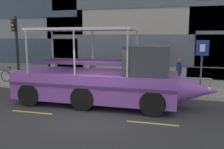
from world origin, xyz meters
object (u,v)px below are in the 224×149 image
object	(u,v)px
leaned_bicycle	(13,76)
pedestrian_mid_right	(93,69)
pedestrian_near_bow	(179,71)
pedestrian_mid_left	(133,71)
pedestrian_near_stern	(54,68)
parking_sign	(202,58)
traffic_light_pole	(16,43)
duck_tour_boat	(107,80)

from	to	relation	value
leaned_bicycle	pedestrian_mid_right	distance (m)	5.20
pedestrian_near_bow	pedestrian_mid_left	size ratio (longest dim) A/B	1.04
leaned_bicycle	pedestrian_near_stern	world-z (taller)	pedestrian_near_stern
parking_sign	pedestrian_mid_left	xyz separation A→B (m)	(-3.51, 0.40, -0.85)
traffic_light_pole	duck_tour_boat	distance (m)	6.99
parking_sign	duck_tour_boat	world-z (taller)	duck_tour_boat
parking_sign	pedestrian_near_stern	bearing A→B (deg)	176.55
traffic_light_pole	leaned_bicycle	size ratio (longest dim) A/B	2.31
parking_sign	pedestrian_near_stern	xyz separation A→B (m)	(-8.40, 0.51, -0.88)
traffic_light_pole	pedestrian_mid_right	bearing A→B (deg)	9.41
leaned_bicycle	traffic_light_pole	bearing A→B (deg)	-22.63
parking_sign	pedestrian_mid_left	bearing A→B (deg)	173.49
pedestrian_near_bow	pedestrian_mid_left	distance (m)	2.51
traffic_light_pole	parking_sign	xyz separation A→B (m)	(10.52, 0.09, -0.64)
traffic_light_pole	leaned_bicycle	bearing A→B (deg)	157.37
traffic_light_pole	pedestrian_mid_right	size ratio (longest dim) A/B	2.53
pedestrian_mid_right	pedestrian_near_stern	size ratio (longest dim) A/B	1.03
pedestrian_near_stern	pedestrian_mid_right	bearing A→B (deg)	3.82
traffic_light_pole	leaned_bicycle	xyz separation A→B (m)	(-0.59, 0.25, -2.06)
parking_sign	leaned_bicycle	size ratio (longest dim) A/B	1.52
pedestrian_mid_left	pedestrian_mid_right	bearing A→B (deg)	173.75
parking_sign	duck_tour_boat	xyz separation A→B (m)	(-4.14, -2.51, -0.87)
parking_sign	leaned_bicycle	distance (m)	11.20
parking_sign	duck_tour_boat	bearing A→B (deg)	-148.76
traffic_light_pole	pedestrian_near_bow	world-z (taller)	traffic_light_pole
duck_tour_boat	leaned_bicycle	bearing A→B (deg)	159.02
traffic_light_pole	pedestrian_mid_right	xyz separation A→B (m)	(4.55, 0.75, -1.48)
traffic_light_pole	pedestrian_mid_right	distance (m)	4.85
pedestrian_near_bow	pedestrian_mid_left	world-z (taller)	pedestrian_near_bow
pedestrian_near_bow	pedestrian_mid_left	xyz separation A→B (m)	(-2.46, -0.52, -0.04)
parking_sign	leaned_bicycle	world-z (taller)	parking_sign
pedestrian_mid_right	leaned_bicycle	bearing A→B (deg)	-174.36
parking_sign	pedestrian_mid_left	size ratio (longest dim) A/B	1.68
duck_tour_boat	parking_sign	bearing A→B (deg)	31.24
pedestrian_mid_right	pedestrian_near_bow	bearing A→B (deg)	2.94
traffic_light_pole	pedestrian_near_stern	world-z (taller)	traffic_light_pole
leaned_bicycle	duck_tour_boat	distance (m)	7.48
pedestrian_mid_left	parking_sign	bearing A→B (deg)	-6.51
traffic_light_pole	pedestrian_mid_right	world-z (taller)	traffic_light_pole
traffic_light_pole	pedestrian_near_stern	bearing A→B (deg)	15.63
pedestrian_mid_left	pedestrian_near_stern	bearing A→B (deg)	178.76
pedestrian_near_bow	pedestrian_mid_right	size ratio (longest dim) A/B	1.03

